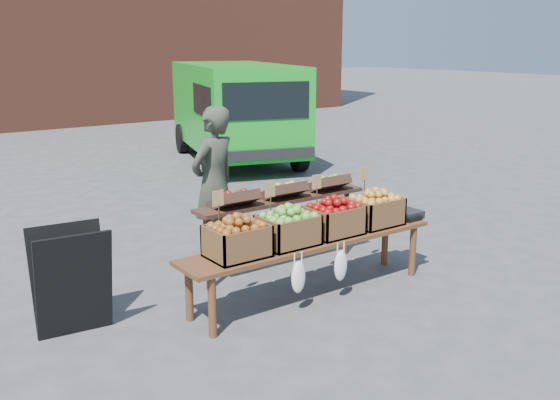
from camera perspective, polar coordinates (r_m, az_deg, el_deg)
ground at (r=6.52m, az=2.41°, el=-7.13°), size 80.00×80.00×0.00m
delivery_van at (r=12.70m, az=-4.07°, el=7.89°), size 3.19×4.74×1.95m
vendor at (r=6.87m, az=-6.06°, el=1.44°), size 0.72×0.59×1.72m
chalkboard_sign at (r=5.47m, az=-18.52°, el=-7.01°), size 0.64×0.40×0.93m
back_table at (r=6.57m, az=0.24°, el=-2.16°), size 2.10×0.44×1.04m
display_bench at (r=5.99m, az=2.84°, el=-6.20°), size 2.70×0.56×0.57m
crate_golden_apples at (r=5.39m, az=-3.95°, el=-3.78°), size 0.50×0.40×0.28m
crate_russet_pears at (r=5.69m, az=0.74°, el=-2.77°), size 0.50×0.40×0.28m
crate_red_apples at (r=6.02m, az=4.93°, el=-1.86°), size 0.50×0.40×0.28m
crate_green_apples at (r=6.39m, az=8.66°, el=-1.03°), size 0.50×0.40×0.28m
weighing_scale at (r=6.71m, az=11.21°, el=-1.28°), size 0.34×0.30×0.08m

